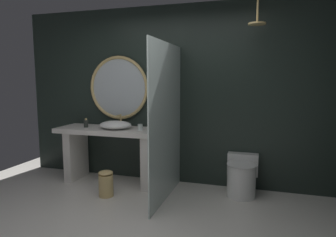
{
  "coord_description": "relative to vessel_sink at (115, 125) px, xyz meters",
  "views": [
    {
      "loc": [
        1.26,
        -2.4,
        1.55
      ],
      "look_at": [
        0.25,
        0.89,
        1.09
      ],
      "focal_mm": 32.11,
      "sensor_mm": 36.0,
      "label": 1
    }
  ],
  "objects": [
    {
      "name": "vessel_sink",
      "position": [
        0.0,
        0.0,
        0.0
      ],
      "size": [
        0.48,
        0.39,
        0.2
      ],
      "color": "white",
      "rests_on": "vanity_counter"
    },
    {
      "name": "rain_shower_head",
      "position": [
        1.93,
        -0.11,
        1.34
      ],
      "size": [
        0.21,
        0.21,
        0.32
      ],
      "color": "tan"
    },
    {
      "name": "toilet",
      "position": [
        1.81,
        0.1,
        -0.62
      ],
      "size": [
        0.41,
        0.59,
        0.52
      ],
      "color": "white",
      "rests_on": "ground_plane"
    },
    {
      "name": "tumbler_cup",
      "position": [
        0.39,
        -0.01,
        -0.01
      ],
      "size": [
        0.07,
        0.07,
        0.09
      ],
      "primitive_type": "cylinder",
      "color": "silver",
      "rests_on": "vanity_counter"
    },
    {
      "name": "vanity_counter",
      "position": [
        -0.09,
        0.04,
        -0.33
      ],
      "size": [
        1.64,
        0.58,
        0.82
      ],
      "color": "silver",
      "rests_on": "ground_plane"
    },
    {
      "name": "waste_bin",
      "position": [
        0.09,
        -0.49,
        -0.71
      ],
      "size": [
        0.19,
        0.19,
        0.35
      ],
      "color": "tan",
      "rests_on": "ground_plane"
    },
    {
      "name": "round_wall_mirror",
      "position": [
        -0.09,
        0.31,
        0.53
      ],
      "size": [
        0.98,
        0.05,
        0.98
      ],
      "color": "tan"
    },
    {
      "name": "soap_dispenser",
      "position": [
        -0.5,
        0.01,
        -0.0
      ],
      "size": [
        0.06,
        0.06,
        0.13
      ],
      "color": "#282D28",
      "rests_on": "vanity_counter"
    },
    {
      "name": "back_wall_panel",
      "position": [
        0.74,
        0.4,
        0.42
      ],
      "size": [
        4.8,
        0.1,
        2.6
      ],
      "primitive_type": "cube",
      "color": "#1E2823",
      "rests_on": "ground_plane"
    },
    {
      "name": "shower_glass_panel",
      "position": [
        0.87,
        -0.3,
        0.12
      ],
      "size": [
        0.02,
        1.3,
        2.0
      ],
      "primitive_type": "cube",
      "color": "silver",
      "rests_on": "ground_plane"
    }
  ]
}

